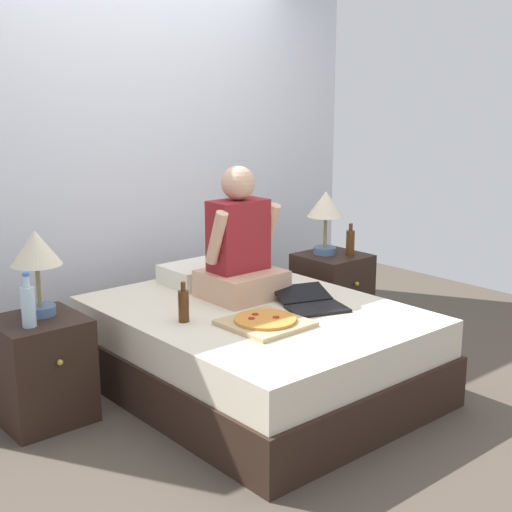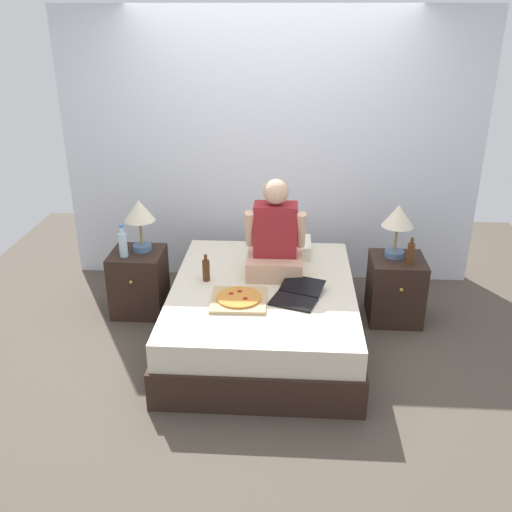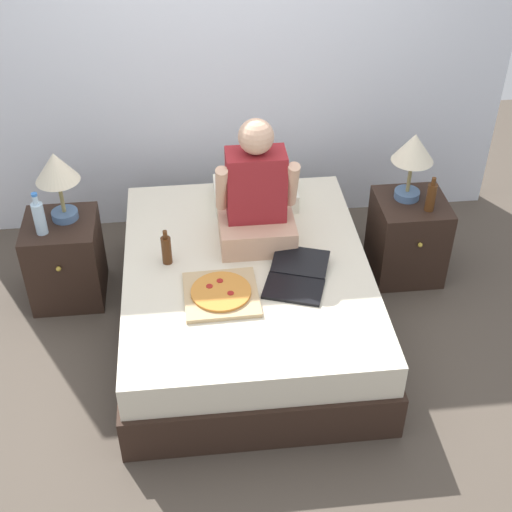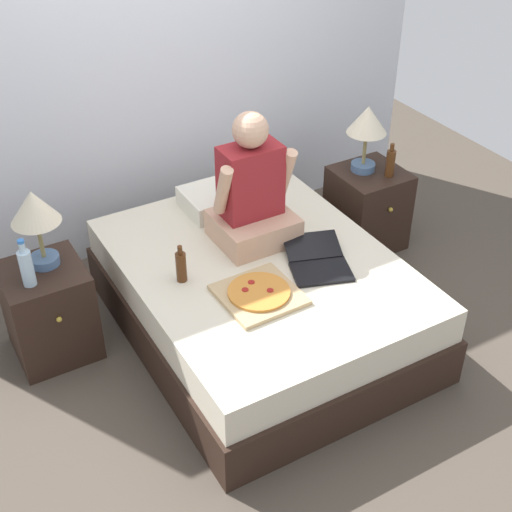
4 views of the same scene
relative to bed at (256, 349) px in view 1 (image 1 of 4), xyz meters
The scene contains 14 objects.
ground_plane 0.24m from the bed, ahead, with size 5.84×5.84×0.00m, color #4C4238.
wall_back 1.63m from the bed, 90.00° to the left, with size 3.84×0.12×2.50m, color silver.
bed is the anchor object (origin of this frame).
nightstand_left 1.19m from the bed, 158.23° to the left, with size 0.44×0.47×0.56m.
lamp_on_left_nightstand 1.33m from the bed, 155.22° to the left, with size 0.26×0.26×0.45m.
water_bottle 1.30m from the bed, 163.50° to the left, with size 0.07×0.07×0.28m.
nightstand_right 1.19m from the bed, 21.77° to the left, with size 0.44×0.47×0.56m.
lamp_on_right_nightstand 1.34m from the bed, 24.58° to the left, with size 0.26×0.26×0.45m.
beer_bottle 1.29m from the bed, 16.19° to the left, with size 0.06×0.06×0.23m.
pillow 0.73m from the bed, 79.46° to the left, with size 0.52×0.34×0.12m, color silver.
person_seated 0.59m from the bed, 70.81° to the left, with size 0.47×0.40×0.78m.
laptop 0.42m from the bed, 37.17° to the right, with size 0.43×0.49×0.07m.
pizza_box 0.41m from the bed, 121.68° to the right, with size 0.41×0.41×0.05m.
beer_bottle_on_bed 0.57m from the bed, behind, with size 0.06×0.06×0.22m.
Camera 1 is at (-2.52, -2.93, 1.72)m, focal length 50.00 mm.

